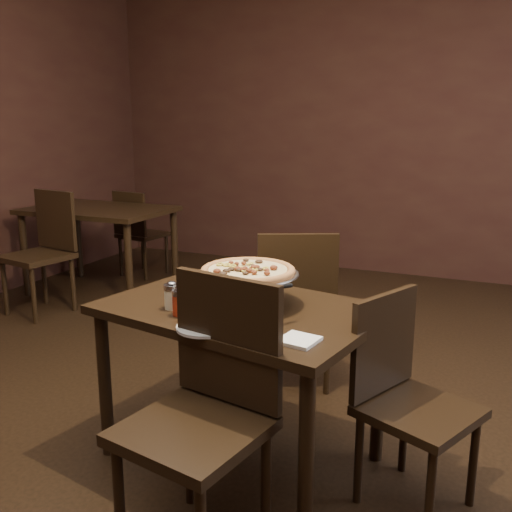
% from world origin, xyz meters
% --- Properties ---
extents(room, '(6.04, 7.04, 2.84)m').
position_xyz_m(room, '(0.06, 0.03, 1.40)').
color(room, black).
rests_on(room, ground).
extents(dining_table, '(1.24, 0.94, 0.70)m').
position_xyz_m(dining_table, '(-0.02, 0.03, 0.61)').
color(dining_table, black).
rests_on(dining_table, ground).
extents(background_table, '(1.18, 0.79, 0.74)m').
position_xyz_m(background_table, '(-2.20, 1.84, 0.64)').
color(background_table, black).
rests_on(background_table, ground).
extents(pizza_stand, '(0.43, 0.43, 0.18)m').
position_xyz_m(pizza_stand, '(-0.00, 0.07, 0.84)').
color(pizza_stand, silver).
rests_on(pizza_stand, dining_table).
extents(parmesan_shaker, '(0.07, 0.07, 0.12)m').
position_xyz_m(parmesan_shaker, '(-0.26, -0.11, 0.75)').
color(parmesan_shaker, beige).
rests_on(parmesan_shaker, dining_table).
extents(pepper_flake_shaker, '(0.07, 0.07, 0.12)m').
position_xyz_m(pepper_flake_shaker, '(-0.19, -0.17, 0.75)').
color(pepper_flake_shaker, maroon).
rests_on(pepper_flake_shaker, dining_table).
extents(packet_caddy, '(0.09, 0.09, 0.07)m').
position_xyz_m(packet_caddy, '(-0.24, -0.08, 0.73)').
color(packet_caddy, black).
rests_on(packet_caddy, dining_table).
extents(napkin_stack, '(0.14, 0.14, 0.01)m').
position_xyz_m(napkin_stack, '(0.34, -0.25, 0.70)').
color(napkin_stack, white).
rests_on(napkin_stack, dining_table).
extents(plate_left, '(0.22, 0.22, 0.01)m').
position_xyz_m(plate_left, '(-0.29, 0.21, 0.70)').
color(plate_left, silver).
rests_on(plate_left, dining_table).
extents(plate_near, '(0.22, 0.22, 0.01)m').
position_xyz_m(plate_near, '(-0.03, -0.26, 0.70)').
color(plate_near, silver).
rests_on(plate_near, dining_table).
extents(serving_spatula, '(0.15, 0.15, 0.02)m').
position_xyz_m(serving_spatula, '(0.20, -0.09, 0.84)').
color(serving_spatula, silver).
rests_on(serving_spatula, pizza_stand).
extents(chair_far, '(0.55, 0.55, 0.89)m').
position_xyz_m(chair_far, '(-0.04, 0.78, 0.49)').
color(chair_far, black).
rests_on(chair_far, ground).
extents(chair_near, '(0.51, 0.51, 0.93)m').
position_xyz_m(chair_near, '(0.08, -0.47, 0.51)').
color(chair_near, black).
rests_on(chair_near, ground).
extents(chair_side, '(0.50, 0.50, 0.81)m').
position_xyz_m(chair_side, '(0.67, 0.03, 0.44)').
color(chair_side, black).
rests_on(chair_side, ground).
extents(bg_chair_far, '(0.43, 0.43, 0.82)m').
position_xyz_m(bg_chair_far, '(-2.22, 2.42, 0.45)').
color(bg_chair_far, black).
rests_on(bg_chair_far, ground).
extents(bg_chair_near, '(0.50, 0.50, 0.93)m').
position_xyz_m(bg_chair_near, '(-2.27, 1.26, 0.51)').
color(bg_chair_near, black).
rests_on(bg_chair_near, ground).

